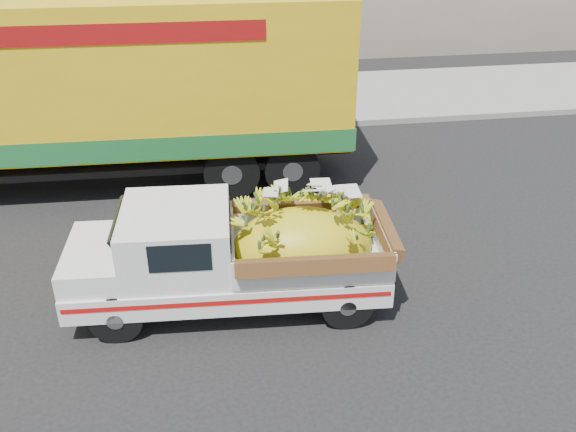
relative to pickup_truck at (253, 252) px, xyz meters
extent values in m
plane|color=black|center=(-2.32, -0.48, -0.87)|extent=(100.00, 100.00, 0.00)
cube|color=gray|center=(-2.32, 7.06, -0.80)|extent=(60.00, 0.25, 0.15)
cube|color=gray|center=(-2.32, 9.16, -0.80)|extent=(60.00, 4.00, 0.14)
cylinder|color=black|center=(-1.98, -0.61, -0.50)|extent=(0.76, 0.26, 0.75)
cylinder|color=black|center=(-1.90, 0.82, -0.50)|extent=(0.76, 0.26, 0.75)
cylinder|color=black|center=(1.26, -0.79, -0.50)|extent=(0.76, 0.26, 0.75)
cylinder|color=black|center=(1.34, 0.65, -0.50)|extent=(0.76, 0.26, 0.75)
cube|color=silver|center=(-0.37, 0.02, -0.33)|extent=(4.71, 1.92, 0.38)
cube|color=#A50F0C|center=(-0.41, -0.82, -0.26)|extent=(4.52, 0.26, 0.07)
cube|color=silver|center=(-2.64, 0.15, -0.43)|extent=(0.19, 1.64, 0.14)
cube|color=silver|center=(-2.26, 0.13, 0.04)|extent=(0.92, 1.62, 0.35)
cube|color=silver|center=(-1.08, 0.06, 0.31)|extent=(1.61, 1.69, 0.89)
cube|color=black|center=(-1.03, -0.75, 0.48)|extent=(0.84, 0.06, 0.41)
cube|color=silver|center=(0.81, -0.04, 0.12)|extent=(2.35, 1.79, 0.50)
ellipsoid|color=yellow|center=(0.71, -0.04, 0.01)|extent=(2.12, 1.45, 1.26)
cylinder|color=black|center=(1.13, 3.49, -0.32)|extent=(1.11, 0.35, 1.10)
cylinder|color=black|center=(1.18, 5.49, -0.32)|extent=(1.11, 0.35, 1.10)
cylinder|color=black|center=(-0.07, 3.52, -0.32)|extent=(1.11, 0.35, 1.10)
cylinder|color=black|center=(-0.02, 5.52, -0.32)|extent=(1.11, 0.35, 1.10)
cube|color=black|center=(-3.54, 4.61, -0.09)|extent=(12.02, 1.31, 0.36)
cube|color=gold|center=(-3.54, 4.61, 1.51)|extent=(11.82, 2.80, 2.84)
cube|color=#1B602B|center=(-3.54, 4.61, 0.34)|extent=(11.88, 2.83, 0.45)
cube|color=maroon|center=(-3.57, 3.35, 2.48)|extent=(8.40, 0.24, 0.35)
camera|label=1|loc=(-0.67, -7.97, 5.06)|focal=40.00mm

